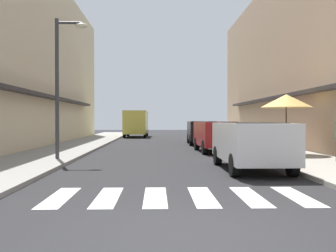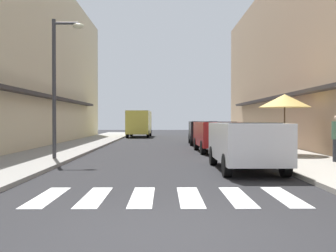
{
  "view_description": "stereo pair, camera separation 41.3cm",
  "coord_description": "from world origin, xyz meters",
  "px_view_note": "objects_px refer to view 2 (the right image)",
  "views": [
    {
      "loc": [
        -0.45,
        -5.44,
        1.55
      ],
      "look_at": [
        0.17,
        16.49,
        1.22
      ],
      "focal_mm": 43.25,
      "sensor_mm": 36.0,
      "label": 1
    },
    {
      "loc": [
        -0.04,
        -5.45,
        1.55
      ],
      "look_at": [
        0.17,
        16.49,
        1.22
      ],
      "focal_mm": 43.25,
      "sensor_mm": 36.0,
      "label": 2
    }
  ],
  "objects_px": {
    "parked_car_near": "(245,140)",
    "delivery_van": "(139,121)",
    "street_lamp": "(59,73)",
    "cafe_umbrella": "(285,101)",
    "parked_car_far": "(204,130)",
    "parked_car_mid": "(216,133)"
  },
  "relations": [
    {
      "from": "parked_car_far",
      "to": "delivery_van",
      "type": "bearing_deg",
      "value": 112.68
    },
    {
      "from": "parked_car_far",
      "to": "street_lamp",
      "type": "distance_m",
      "value": 12.32
    },
    {
      "from": "parked_car_mid",
      "to": "parked_car_far",
      "type": "height_order",
      "value": "same"
    },
    {
      "from": "parked_car_far",
      "to": "cafe_umbrella",
      "type": "distance_m",
      "value": 9.03
    },
    {
      "from": "street_lamp",
      "to": "cafe_umbrella",
      "type": "xyz_separation_m",
      "value": [
        8.91,
        1.71,
        -0.96
      ]
    },
    {
      "from": "parked_car_mid",
      "to": "cafe_umbrella",
      "type": "height_order",
      "value": "cafe_umbrella"
    },
    {
      "from": "parked_car_near",
      "to": "delivery_van",
      "type": "bearing_deg",
      "value": 101.02
    },
    {
      "from": "cafe_umbrella",
      "to": "parked_car_far",
      "type": "bearing_deg",
      "value": 106.46
    },
    {
      "from": "parked_car_far",
      "to": "street_lamp",
      "type": "bearing_deg",
      "value": -121.85
    },
    {
      "from": "delivery_van",
      "to": "cafe_umbrella",
      "type": "xyz_separation_m",
      "value": [
        7.27,
        -19.91,
        0.92
      ]
    },
    {
      "from": "parked_car_near",
      "to": "parked_car_far",
      "type": "bearing_deg",
      "value": 90.0
    },
    {
      "from": "street_lamp",
      "to": "cafe_umbrella",
      "type": "relative_size",
      "value": 2.07
    },
    {
      "from": "delivery_van",
      "to": "street_lamp",
      "type": "xyz_separation_m",
      "value": [
        -1.63,
        -21.62,
        1.88
      ]
    },
    {
      "from": "parked_car_near",
      "to": "parked_car_far",
      "type": "height_order",
      "value": "same"
    },
    {
      "from": "parked_car_near",
      "to": "parked_car_far",
      "type": "relative_size",
      "value": 1.07
    },
    {
      "from": "delivery_van",
      "to": "parked_car_far",
      "type": "bearing_deg",
      "value": -67.32
    },
    {
      "from": "delivery_van",
      "to": "street_lamp",
      "type": "bearing_deg",
      "value": -94.32
    },
    {
      "from": "parked_car_far",
      "to": "delivery_van",
      "type": "xyz_separation_m",
      "value": [
        -4.74,
        11.35,
        0.48
      ]
    },
    {
      "from": "parked_car_mid",
      "to": "delivery_van",
      "type": "xyz_separation_m",
      "value": [
        -4.74,
        17.41,
        0.48
      ]
    },
    {
      "from": "parked_car_near",
      "to": "delivery_van",
      "type": "xyz_separation_m",
      "value": [
        -4.74,
        24.37,
        0.48
      ]
    },
    {
      "from": "parked_car_mid",
      "to": "cafe_umbrella",
      "type": "relative_size",
      "value": 1.63
    },
    {
      "from": "parked_car_far",
      "to": "parked_car_mid",
      "type": "bearing_deg",
      "value": -90.0
    }
  ]
}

